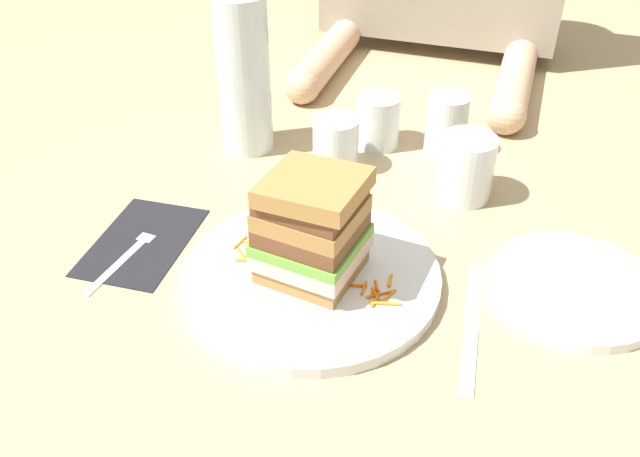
% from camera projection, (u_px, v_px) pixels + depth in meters
% --- Properties ---
extents(ground_plane, '(3.00, 3.00, 0.00)m').
position_uv_depth(ground_plane, '(310.00, 268.00, 0.80)').
color(ground_plane, tan).
extents(main_plate, '(0.30, 0.30, 0.02)m').
position_uv_depth(main_plate, '(312.00, 276.00, 0.78)').
color(main_plate, white).
rests_on(main_plate, ground_plane).
extents(sandwich, '(0.12, 0.12, 0.13)m').
position_uv_depth(sandwich, '(312.00, 228.00, 0.73)').
color(sandwich, '#A87A42').
rests_on(sandwich, main_plate).
extents(carrot_shred_0, '(0.02, 0.01, 0.00)m').
position_uv_depth(carrot_shred_0, '(250.00, 243.00, 0.81)').
color(carrot_shred_0, orange).
rests_on(carrot_shred_0, main_plate).
extents(carrot_shred_1, '(0.02, 0.01, 0.00)m').
position_uv_depth(carrot_shred_1, '(254.00, 247.00, 0.80)').
color(carrot_shred_1, orange).
rests_on(carrot_shred_1, main_plate).
extents(carrot_shred_2, '(0.02, 0.01, 0.00)m').
position_uv_depth(carrot_shred_2, '(244.00, 260.00, 0.78)').
color(carrot_shred_2, orange).
rests_on(carrot_shred_2, main_plate).
extents(carrot_shred_3, '(0.02, 0.01, 0.00)m').
position_uv_depth(carrot_shred_3, '(252.00, 257.00, 0.79)').
color(carrot_shred_3, orange).
rests_on(carrot_shred_3, main_plate).
extents(carrot_shred_4, '(0.01, 0.03, 0.00)m').
position_uv_depth(carrot_shred_4, '(250.00, 239.00, 0.82)').
color(carrot_shred_4, orange).
rests_on(carrot_shred_4, main_plate).
extents(carrot_shred_5, '(0.02, 0.02, 0.00)m').
position_uv_depth(carrot_shred_5, '(267.00, 257.00, 0.79)').
color(carrot_shred_5, orange).
rests_on(carrot_shred_5, main_plate).
extents(carrot_shred_6, '(0.02, 0.03, 0.00)m').
position_uv_depth(carrot_shred_6, '(257.00, 240.00, 0.81)').
color(carrot_shred_6, orange).
rests_on(carrot_shred_6, main_plate).
extents(carrot_shred_7, '(0.03, 0.03, 0.00)m').
position_uv_depth(carrot_shred_7, '(244.00, 256.00, 0.79)').
color(carrot_shred_7, orange).
rests_on(carrot_shred_7, main_plate).
extents(carrot_shred_8, '(0.02, 0.01, 0.00)m').
position_uv_depth(carrot_shred_8, '(262.00, 256.00, 0.79)').
color(carrot_shred_8, orange).
rests_on(carrot_shred_8, main_plate).
extents(carrot_shred_9, '(0.01, 0.03, 0.00)m').
position_uv_depth(carrot_shred_9, '(241.00, 242.00, 0.81)').
color(carrot_shred_9, orange).
rests_on(carrot_shred_9, main_plate).
extents(carrot_shred_10, '(0.02, 0.02, 0.00)m').
position_uv_depth(carrot_shred_10, '(376.00, 295.00, 0.74)').
color(carrot_shred_10, orange).
rests_on(carrot_shred_10, main_plate).
extents(carrot_shred_11, '(0.00, 0.02, 0.00)m').
position_uv_depth(carrot_shred_11, '(372.00, 293.00, 0.74)').
color(carrot_shred_11, orange).
rests_on(carrot_shred_11, main_plate).
extents(carrot_shred_12, '(0.00, 0.02, 0.00)m').
position_uv_depth(carrot_shred_12, '(375.00, 300.00, 0.73)').
color(carrot_shred_12, orange).
rests_on(carrot_shred_12, main_plate).
extents(carrot_shred_13, '(0.01, 0.02, 0.00)m').
position_uv_depth(carrot_shred_13, '(377.00, 286.00, 0.75)').
color(carrot_shred_13, orange).
rests_on(carrot_shred_13, main_plate).
extents(carrot_shred_14, '(0.01, 0.02, 0.00)m').
position_uv_depth(carrot_shred_14, '(390.00, 281.00, 0.75)').
color(carrot_shred_14, orange).
rests_on(carrot_shred_14, main_plate).
extents(carrot_shred_15, '(0.03, 0.01, 0.00)m').
position_uv_depth(carrot_shred_15, '(385.00, 303.00, 0.72)').
color(carrot_shred_15, orange).
rests_on(carrot_shred_15, main_plate).
extents(carrot_shred_16, '(0.03, 0.02, 0.00)m').
position_uv_depth(carrot_shred_16, '(380.00, 294.00, 0.74)').
color(carrot_shred_16, orange).
rests_on(carrot_shred_16, main_plate).
extents(carrot_shred_17, '(0.00, 0.02, 0.00)m').
position_uv_depth(carrot_shred_17, '(364.00, 288.00, 0.74)').
color(carrot_shred_17, orange).
rests_on(carrot_shred_17, main_plate).
extents(carrot_shred_18, '(0.02, 0.01, 0.00)m').
position_uv_depth(carrot_shred_18, '(359.00, 285.00, 0.75)').
color(carrot_shred_18, orange).
rests_on(carrot_shred_18, main_plate).
extents(carrot_shred_19, '(0.01, 0.02, 0.00)m').
position_uv_depth(carrot_shred_19, '(389.00, 296.00, 0.73)').
color(carrot_shred_19, orange).
rests_on(carrot_shred_19, main_plate).
extents(napkin_dark, '(0.12, 0.18, 0.00)m').
position_uv_depth(napkin_dark, '(142.00, 241.00, 0.84)').
color(napkin_dark, black).
rests_on(napkin_dark, ground_plane).
extents(fork, '(0.03, 0.17, 0.00)m').
position_uv_depth(fork, '(131.00, 249.00, 0.82)').
color(fork, silver).
rests_on(fork, napkin_dark).
extents(knife, '(0.03, 0.20, 0.00)m').
position_uv_depth(knife, '(472.00, 329.00, 0.71)').
color(knife, silver).
rests_on(knife, ground_plane).
extents(juice_glass, '(0.08, 0.08, 0.09)m').
position_uv_depth(juice_glass, '(465.00, 170.00, 0.90)').
color(juice_glass, white).
rests_on(juice_glass, ground_plane).
extents(water_bottle, '(0.08, 0.08, 0.29)m').
position_uv_depth(water_bottle, '(243.00, 65.00, 0.96)').
color(water_bottle, silver).
rests_on(water_bottle, ground_plane).
extents(empty_tumbler_0, '(0.07, 0.07, 0.08)m').
position_uv_depth(empty_tumbler_0, '(336.00, 144.00, 0.96)').
color(empty_tumbler_0, silver).
rests_on(empty_tumbler_0, ground_plane).
extents(empty_tumbler_1, '(0.06, 0.06, 0.09)m').
position_uv_depth(empty_tumbler_1, '(446.00, 124.00, 1.00)').
color(empty_tumbler_1, silver).
rests_on(empty_tumbler_1, ground_plane).
extents(empty_tumbler_2, '(0.07, 0.07, 0.08)m').
position_uv_depth(empty_tumbler_2, '(378.00, 121.00, 1.02)').
color(empty_tumbler_2, silver).
rests_on(empty_tumbler_2, ground_plane).
extents(side_plate, '(0.19, 0.19, 0.01)m').
position_uv_depth(side_plate, '(575.00, 288.00, 0.76)').
color(side_plate, white).
rests_on(side_plate, ground_plane).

